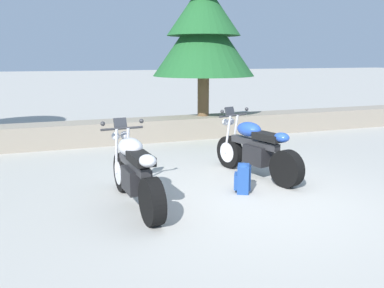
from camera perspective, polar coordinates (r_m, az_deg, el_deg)
The scene contains 6 objects.
ground_plane at distance 6.11m, azimuth 8.91°, elevation -7.88°, with size 120.00×120.00×0.00m, color #A3A099.
stone_wall at distance 10.37m, azimuth -3.65°, elevation 2.23°, with size 36.00×0.80×0.55m, color gray.
motorcycle_silver_near_left at distance 5.72m, azimuth -8.21°, elevation -4.13°, with size 0.67×2.07×1.18m.
motorcycle_blue_centre at distance 7.15m, azimuth 9.08°, elevation -0.82°, with size 0.88×2.03×1.18m.
rider_backpack at distance 6.33m, azimuth 7.32°, elevation -4.77°, with size 0.34×0.35×0.47m.
pine_tree_mid_left at distance 10.68m, azimuth 1.69°, elevation 16.27°, with size 2.67×2.67×3.94m.
Camera 1 is at (-2.77, -5.02, 2.10)m, focal length 37.10 mm.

